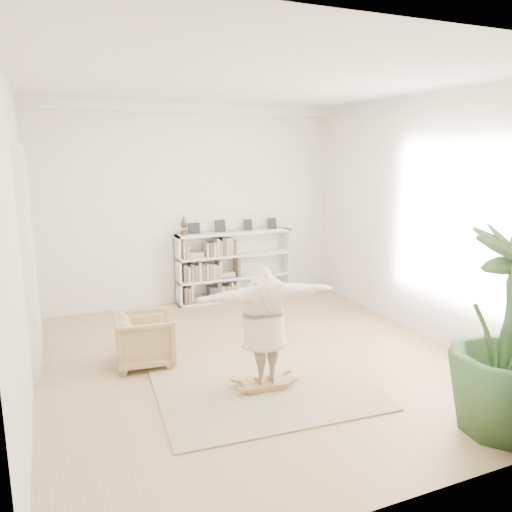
{
  "coord_description": "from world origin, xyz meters",
  "views": [
    {
      "loc": [
        -2.46,
        -5.78,
        2.75
      ],
      "look_at": [
        0.17,
        0.4,
        1.35
      ],
      "focal_mm": 35.0,
      "sensor_mm": 36.0,
      "label": 1
    }
  ],
  "objects_px": {
    "rocker_board": "(264,383)",
    "person": "(264,322)",
    "armchair": "(145,339)",
    "houseplant": "(510,334)",
    "bookshelf": "(234,266)"
  },
  "relations": [
    {
      "from": "bookshelf",
      "to": "person",
      "type": "relative_size",
      "value": 1.28
    },
    {
      "from": "houseplant",
      "to": "person",
      "type": "bearing_deg",
      "value": 135.86
    },
    {
      "from": "bookshelf",
      "to": "houseplant",
      "type": "relative_size",
      "value": 1.08
    },
    {
      "from": "armchair",
      "to": "rocker_board",
      "type": "bearing_deg",
      "value": -131.77
    },
    {
      "from": "person",
      "to": "houseplant",
      "type": "relative_size",
      "value": 0.84
    },
    {
      "from": "bookshelf",
      "to": "person",
      "type": "xyz_separation_m",
      "value": [
        -0.97,
        -3.59,
        0.2
      ]
    },
    {
      "from": "armchair",
      "to": "houseplant",
      "type": "bearing_deg",
      "value": -129.77
    },
    {
      "from": "armchair",
      "to": "rocker_board",
      "type": "distance_m",
      "value": 1.73
    },
    {
      "from": "person",
      "to": "bookshelf",
      "type": "bearing_deg",
      "value": -101.16
    },
    {
      "from": "rocker_board",
      "to": "person",
      "type": "bearing_deg",
      "value": 3.91
    },
    {
      "from": "person",
      "to": "houseplant",
      "type": "distance_m",
      "value": 2.54
    },
    {
      "from": "houseplant",
      "to": "armchair",
      "type": "bearing_deg",
      "value": 134.51
    },
    {
      "from": "armchair",
      "to": "houseplant",
      "type": "relative_size",
      "value": 0.37
    },
    {
      "from": "armchair",
      "to": "houseplant",
      "type": "xyz_separation_m",
      "value": [
        2.97,
        -3.02,
        0.68
      ]
    },
    {
      "from": "rocker_board",
      "to": "person",
      "type": "xyz_separation_m",
      "value": [
        0.0,
        0.0,
        0.76
      ]
    }
  ]
}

